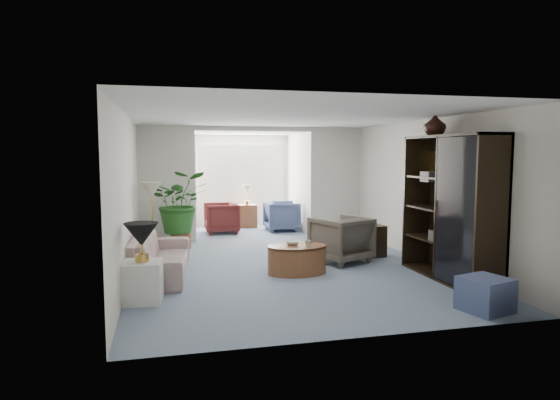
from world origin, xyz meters
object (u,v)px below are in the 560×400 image
object	(u,v)px
entertainment_cabinet	(450,208)
sunroom_chair_maroon	(221,218)
coffee_cup	(308,243)
wingback_chair	(341,239)
floor_lamp	(151,190)
side_table_dark	(371,241)
cabinet_urn	(435,125)
plant_pot	(181,241)
sunroom_table	(247,216)
ottoman	(485,294)
coffee_bowl	(292,243)
sunroom_chair_blue	(282,216)
sofa	(160,256)
framed_picture	(430,166)
end_table	(143,282)
coffee_table	(297,259)
table_lamp	(141,235)

from	to	relation	value
entertainment_cabinet	sunroom_chair_maroon	size ratio (longest dim) A/B	2.72
coffee_cup	wingback_chair	world-z (taller)	wingback_chair
floor_lamp	side_table_dark	bearing A→B (deg)	-10.91
wingback_chair	cabinet_urn	distance (m)	2.49
plant_pot	sunroom_table	size ratio (longest dim) A/B	0.68
ottoman	sunroom_chair_maroon	size ratio (longest dim) A/B	0.64
cabinet_urn	ottoman	size ratio (longest dim) A/B	0.70
entertainment_cabinet	plant_pot	world-z (taller)	entertainment_cabinet
coffee_bowl	cabinet_urn	bearing A→B (deg)	-11.85
sunroom_chair_blue	sunroom_chair_maroon	world-z (taller)	same
sofa	coffee_cup	world-z (taller)	sofa
framed_picture	sunroom_chair_blue	world-z (taller)	framed_picture
coffee_cup	plant_pot	xyz separation A→B (m)	(-1.89, 2.58, -0.34)
end_table	cabinet_urn	world-z (taller)	cabinet_urn
cabinet_urn	ottoman	bearing A→B (deg)	-102.42
coffee_table	wingback_chair	world-z (taller)	wingback_chair
end_table	entertainment_cabinet	size ratio (longest dim) A/B	0.24
coffee_bowl	side_table_dark	distance (m)	1.92
sunroom_chair_maroon	sunroom_table	world-z (taller)	sunroom_chair_maroon
framed_picture	ottoman	distance (m)	2.95
table_lamp	end_table	bearing A→B (deg)	0.00
ottoman	sunroom_table	size ratio (longest dim) A/B	0.87
table_lamp	floor_lamp	distance (m)	2.68
coffee_bowl	wingback_chair	xyz separation A→B (m)	(1.02, 0.53, -0.08)
coffee_table	entertainment_cabinet	size ratio (longest dim) A/B	0.44
table_lamp	sunroom_chair_blue	bearing A→B (deg)	59.11
coffee_bowl	sunroom_table	xyz separation A→B (m)	(0.08, 4.88, -0.18)
framed_picture	coffee_cup	distance (m)	2.55
side_table_dark	entertainment_cabinet	size ratio (longest dim) A/B	0.27
end_table	table_lamp	size ratio (longest dim) A/B	1.20
table_lamp	coffee_table	xyz separation A→B (m)	(2.33, 0.97, -0.65)
coffee_bowl	entertainment_cabinet	distance (m)	2.48
floor_lamp	coffee_bowl	distance (m)	2.83
end_table	plant_pot	distance (m)	3.50
cabinet_urn	plant_pot	size ratio (longest dim) A/B	0.89
sofa	sunroom_table	xyz separation A→B (m)	(2.16, 4.60, -0.01)
sofa	sunroom_chair_maroon	xyz separation A→B (m)	(1.41, 3.85, 0.06)
table_lamp	side_table_dark	size ratio (longest dim) A/B	0.76
cabinet_urn	plant_pot	xyz separation A→B (m)	(-3.89, 2.84, -2.20)
end_table	coffee_bowl	xyz separation A→B (m)	(2.28, 1.07, 0.21)
sunroom_chair_blue	floor_lamp	bearing A→B (deg)	129.79
sofa	floor_lamp	size ratio (longest dim) A/B	5.87
entertainment_cabinet	sunroom_table	size ratio (longest dim) A/B	3.69
table_lamp	ottoman	bearing A→B (deg)	-18.35
framed_picture	sunroom_table	size ratio (longest dim) A/B	0.85
side_table_dark	cabinet_urn	distance (m)	2.49
cabinet_urn	sunroom_chair_maroon	xyz separation A→B (m)	(-2.87, 4.59, -2.00)
coffee_table	sunroom_chair_maroon	size ratio (longest dim) A/B	1.18
framed_picture	sofa	xyz separation A→B (m)	(-4.51, 0.24, -1.39)
sunroom_chair_maroon	sunroom_chair_blue	bearing A→B (deg)	89.97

